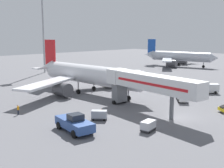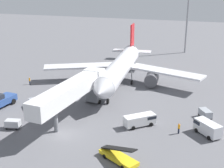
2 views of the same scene
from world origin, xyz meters
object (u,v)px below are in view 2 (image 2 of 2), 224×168
(service_van_near_center, at_px, (207,127))
(baggage_cart_near_right, at_px, (205,114))
(service_van_mid_left, at_px, (141,120))
(airplane_at_gate, at_px, (121,67))
(safety_cone_alpha, at_px, (58,101))
(belt_loader_truck, at_px, (118,156))
(ground_crew_worker_foreground, at_px, (30,81))
(baggage_cart_outer_left, at_px, (33,103))
(ground_crew_worker_midground, at_px, (179,128))
(baggage_cart_far_right, at_px, (13,124))
(jet_bridge, at_px, (74,90))

(service_van_near_center, bearing_deg, baggage_cart_near_right, 94.57)
(service_van_mid_left, bearing_deg, airplane_at_gate, 115.46)
(service_van_mid_left, distance_m, safety_cone_alpha, 18.65)
(belt_loader_truck, bearing_deg, ground_crew_worker_foreground, 140.20)
(baggage_cart_outer_left, bearing_deg, ground_crew_worker_midground, -4.05)
(belt_loader_truck, bearing_deg, baggage_cart_outer_left, 149.13)
(airplane_at_gate, xyz_separation_m, service_van_near_center, (20.20, -19.55, -2.94))
(service_van_mid_left, bearing_deg, ground_crew_worker_midground, -6.98)
(baggage_cart_near_right, relative_size, safety_cone_alpha, 4.77)
(airplane_at_gate, xyz_separation_m, service_van_mid_left, (9.44, -19.84, -3.07))
(service_van_near_center, xyz_separation_m, baggage_cart_far_right, (-30.61, -7.93, -0.43))
(baggage_cart_far_right, relative_size, safety_cone_alpha, 4.17)
(baggage_cart_near_right, xyz_separation_m, baggage_cart_far_right, (-30.10, -14.28, -0.03))
(baggage_cart_near_right, relative_size, baggage_cart_outer_left, 1.12)
(baggage_cart_far_right, distance_m, ground_crew_worker_foreground, 23.00)
(belt_loader_truck, distance_m, baggage_cart_near_right, 21.00)
(baggage_cart_outer_left, distance_m, safety_cone_alpha, 5.13)
(belt_loader_truck, distance_m, baggage_cart_outer_left, 24.76)
(service_van_mid_left, bearing_deg, service_van_near_center, 1.53)
(baggage_cart_near_right, distance_m, ground_crew_worker_foreground, 40.59)
(belt_loader_truck, height_order, service_van_near_center, belt_loader_truck)
(service_van_mid_left, bearing_deg, baggage_cart_near_right, 32.94)
(service_van_mid_left, distance_m, ground_crew_worker_foreground, 32.57)
(belt_loader_truck, bearing_deg, service_van_mid_left, 88.43)
(baggage_cart_far_right, bearing_deg, jet_bridge, 42.88)
(ground_crew_worker_midground, bearing_deg, baggage_cart_outer_left, 175.95)
(baggage_cart_far_right, bearing_deg, baggage_cart_outer_left, 101.00)
(ground_crew_worker_foreground, bearing_deg, ground_crew_worker_midground, -20.90)
(baggage_cart_near_right, distance_m, ground_crew_worker_midground, 8.33)
(ground_crew_worker_midground, bearing_deg, safety_cone_alpha, 167.06)
(airplane_at_gate, relative_size, ground_crew_worker_midground, 20.84)
(service_van_mid_left, xyz_separation_m, safety_cone_alpha, (-18.00, 4.83, -0.82))
(baggage_cart_far_right, bearing_deg, baggage_cart_near_right, 25.39)
(ground_crew_worker_midground, bearing_deg, service_van_mid_left, 173.02)
(belt_loader_truck, xyz_separation_m, service_van_mid_left, (0.32, 11.51, 0.38))
(jet_bridge, height_order, baggage_cart_near_right, jet_bridge)
(service_van_mid_left, distance_m, baggage_cart_outer_left, 21.60)
(safety_cone_alpha, bearing_deg, ground_crew_worker_foreground, 145.14)
(ground_crew_worker_foreground, relative_size, ground_crew_worker_midground, 0.95)
(service_van_mid_left, relative_size, baggage_cart_far_right, 2.02)
(baggage_cart_near_right, height_order, ground_crew_worker_midground, ground_crew_worker_midground)
(service_van_near_center, bearing_deg, baggage_cart_outer_left, 178.39)
(jet_bridge, relative_size, ground_crew_worker_midground, 11.65)
(jet_bridge, distance_m, ground_crew_worker_midground, 18.94)
(belt_loader_truck, bearing_deg, baggage_cart_far_right, 168.80)
(baggage_cart_outer_left, bearing_deg, airplane_at_gate, 56.97)
(service_van_near_center, distance_m, baggage_cart_far_right, 31.62)
(belt_loader_truck, distance_m, baggage_cart_far_right, 19.92)
(safety_cone_alpha, bearing_deg, jet_bridge, -40.66)
(baggage_cart_far_right, height_order, ground_crew_worker_midground, ground_crew_worker_midground)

